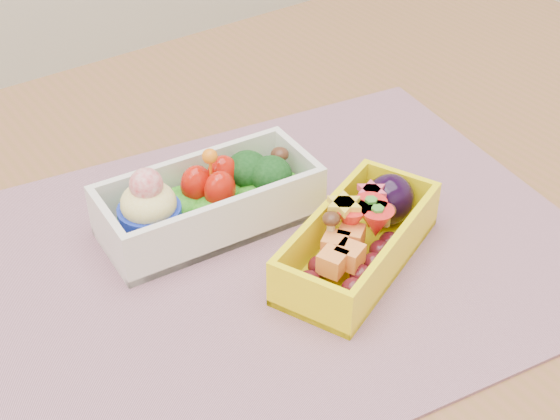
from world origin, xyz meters
TOP-DOWN VIEW (x-y plane):
  - table at (0.00, 0.00)m, footprint 1.20×0.80m
  - placemat at (-0.02, -0.01)m, footprint 0.55×0.45m
  - bento_white at (-0.04, 0.05)m, footprint 0.19×0.10m
  - bento_yellow at (0.03, -0.06)m, footprint 0.18×0.13m

SIDE VIEW (x-z plane):
  - table at x=0.00m, z-range 0.28..1.03m
  - placemat at x=-0.02m, z-range 0.75..0.75m
  - bento_yellow at x=0.03m, z-range 0.75..0.80m
  - bento_white at x=-0.04m, z-range 0.74..0.82m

